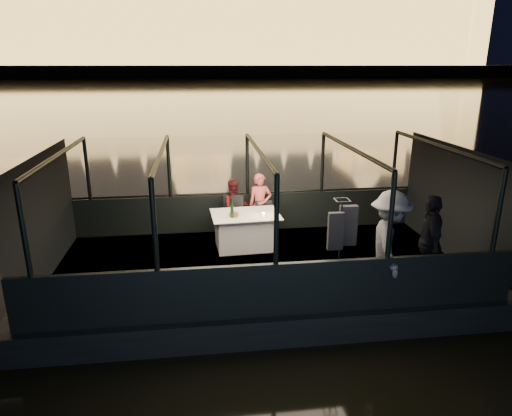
{
  "coord_description": "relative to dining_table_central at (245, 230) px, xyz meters",
  "views": [
    {
      "loc": [
        -1.13,
        -8.36,
        4.34
      ],
      "look_at": [
        0.0,
        0.4,
        1.55
      ],
      "focal_mm": 32.0,
      "sensor_mm": 36.0,
      "label": 1
    }
  ],
  "objects": [
    {
      "name": "cabin_glass_starboard",
      "position": [
        0.17,
        -2.9,
        1.21
      ],
      "size": [
        8.0,
        0.02,
        1.4
      ],
      "primitive_type": null,
      "color": "#99B2B2",
      "rests_on": "gunwale_starboard"
    },
    {
      "name": "end_wall_fore",
      "position": [
        -3.83,
        -0.9,
        0.76
      ],
      "size": [
        0.02,
        4.0,
        2.3
      ],
      "primitive_type": null,
      "color": "black",
      "rests_on": "boat_deck"
    },
    {
      "name": "canopy_ribs",
      "position": [
        0.17,
        -0.9,
        0.76
      ],
      "size": [
        8.0,
        4.0,
        2.3
      ],
      "primitive_type": null,
      "color": "black",
      "rests_on": "boat_deck"
    },
    {
      "name": "boat_deck",
      "position": [
        0.17,
        -0.9,
        -0.41
      ],
      "size": [
        8.0,
        4.0,
        0.04
      ],
      "primitive_type": "cube",
      "color": "black",
      "rests_on": "boat_hull"
    },
    {
      "name": "end_wall_aft",
      "position": [
        4.17,
        -0.9,
        0.76
      ],
      "size": [
        0.02,
        4.0,
        2.3
      ],
      "primitive_type": null,
      "color": "black",
      "rests_on": "boat_deck"
    },
    {
      "name": "wine_bottle",
      "position": [
        -0.3,
        -0.2,
        0.53
      ],
      "size": [
        0.08,
        0.08,
        0.33
      ],
      "primitive_type": "cylinder",
      "rotation": [
        0.0,
        0.0,
        -0.22
      ],
      "color": "#133312",
      "rests_on": "dining_table_central"
    },
    {
      "name": "person_man_maroon",
      "position": [
        -0.16,
        0.73,
        0.36
      ],
      "size": [
        0.78,
        0.7,
        1.34
      ],
      "primitive_type": "imported",
      "rotation": [
        0.0,
        0.0,
        0.38
      ],
      "color": "#3A1013",
      "rests_on": "boat_deck"
    },
    {
      "name": "person_woman_coral",
      "position": [
        0.42,
        0.72,
        0.36
      ],
      "size": [
        0.53,
        0.35,
        1.46
      ],
      "primitive_type": "imported",
      "rotation": [
        0.0,
        0.0,
        0.01
      ],
      "color": "#E85954",
      "rests_on": "boat_deck"
    },
    {
      "name": "dining_table_central",
      "position": [
        0.0,
        0.0,
        0.0
      ],
      "size": [
        1.51,
        1.13,
        0.77
      ],
      "primitive_type": "cube",
      "rotation": [
        0.0,
        0.0,
        0.05
      ],
      "color": "white",
      "rests_on": "boat_deck"
    },
    {
      "name": "wine_glass_red",
      "position": [
        0.32,
        0.13,
        0.48
      ],
      "size": [
        0.09,
        0.09,
        0.21
      ],
      "primitive_type": null,
      "rotation": [
        0.0,
        0.0,
        -0.26
      ],
      "color": "silver",
      "rests_on": "dining_table_central"
    },
    {
      "name": "wine_glass_white",
      "position": [
        -0.23,
        -0.31,
        0.48
      ],
      "size": [
        0.07,
        0.07,
        0.19
      ],
      "primitive_type": null,
      "rotation": [
        0.0,
        0.0,
        0.06
      ],
      "color": "white",
      "rests_on": "dining_table_central"
    },
    {
      "name": "passenger_dark",
      "position": [
        2.97,
        -2.32,
        0.47
      ],
      "size": [
        0.68,
        1.1,
        1.75
      ],
      "primitive_type": "imported",
      "rotation": [
        0.0,
        0.0,
        4.45
      ],
      "color": "black",
      "rests_on": "boat_deck"
    },
    {
      "name": "coat_stand",
      "position": [
        1.41,
        -2.18,
        0.51
      ],
      "size": [
        0.49,
        0.4,
        1.71
      ],
      "primitive_type": null,
      "rotation": [
        0.0,
        0.0,
        -0.04
      ],
      "color": "black",
      "rests_on": "boat_deck"
    },
    {
      "name": "cabin_glass_port",
      "position": [
        0.17,
        1.1,
        1.21
      ],
      "size": [
        8.0,
        0.02,
        1.4
      ],
      "primitive_type": null,
      "color": "#99B2B2",
      "rests_on": "gunwale_port"
    },
    {
      "name": "amber_candle",
      "position": [
        0.37,
        -0.19,
        0.42
      ],
      "size": [
        0.07,
        0.07,
        0.07
      ],
      "primitive_type": "cylinder",
      "rotation": [
        0.0,
        0.0,
        -0.43
      ],
      "color": "#FBAC3E",
      "rests_on": "dining_table_central"
    },
    {
      "name": "plate_near",
      "position": [
        0.6,
        -0.32,
        0.39
      ],
      "size": [
        0.24,
        0.24,
        0.01
      ],
      "primitive_type": "cylinder",
      "rotation": [
        0.0,
        0.0,
        0.01
      ],
      "color": "white",
      "rests_on": "dining_table_central"
    },
    {
      "name": "cabin_roof_glass",
      "position": [
        0.17,
        -0.9,
        1.91
      ],
      "size": [
        8.0,
        4.0,
        0.02
      ],
      "primitive_type": null,
      "color": "#99B2B2",
      "rests_on": "boat_deck"
    },
    {
      "name": "plate_far",
      "position": [
        -0.13,
        0.05,
        0.39
      ],
      "size": [
        0.3,
        0.3,
        0.02
      ],
      "primitive_type": "cylinder",
      "rotation": [
        0.0,
        0.0,
        -0.25
      ],
      "color": "silver",
      "rests_on": "dining_table_central"
    },
    {
      "name": "river_water",
      "position": [
        0.17,
        79.1,
        -0.89
      ],
      "size": [
        500.0,
        500.0,
        0.0
      ],
      "primitive_type": "plane",
      "color": "black",
      "rests_on": "ground"
    },
    {
      "name": "gunwale_starboard",
      "position": [
        0.17,
        -2.9,
        0.06
      ],
      "size": [
        8.0,
        0.08,
        0.9
      ],
      "primitive_type": "cube",
      "color": "black",
      "rests_on": "boat_deck"
    },
    {
      "name": "embankment",
      "position": [
        0.17,
        209.1,
        0.11
      ],
      "size": [
        400.0,
        140.0,
        6.0
      ],
      "primitive_type": "cube",
      "color": "#423D33",
      "rests_on": "ground"
    },
    {
      "name": "chair_port_left",
      "position": [
        -0.2,
        0.45,
        0.06
      ],
      "size": [
        0.61,
        0.61,
        1.0
      ],
      "primitive_type": "cube",
      "rotation": [
        0.0,
        0.0,
        -0.41
      ],
      "color": "black",
      "rests_on": "boat_deck"
    },
    {
      "name": "bread_basket",
      "position": [
        -0.26,
        -0.12,
        0.42
      ],
      "size": [
        0.2,
        0.2,
        0.08
      ],
      "primitive_type": "cylinder",
      "rotation": [
        0.0,
        0.0,
        0.03
      ],
      "color": "brown",
      "rests_on": "dining_table_central"
    },
    {
      "name": "chair_port_right",
      "position": [
        0.49,
        0.45,
        0.06
      ],
      "size": [
        0.4,
        0.4,
        0.84
      ],
      "primitive_type": "cube",
      "rotation": [
        0.0,
        0.0,
        -0.01
      ],
      "color": "black",
      "rests_on": "boat_deck"
    },
    {
      "name": "passenger_stripe",
      "position": [
        2.19,
        -2.44,
        0.47
      ],
      "size": [
        0.98,
        1.35,
        1.87
      ],
      "primitive_type": "imported",
      "rotation": [
        0.0,
        0.0,
        1.3
      ],
      "color": "silver",
      "rests_on": "boat_deck"
    },
    {
      "name": "boat_hull",
      "position": [
        0.17,
        -0.9,
        -0.89
      ],
      "size": [
        8.6,
        4.4,
        1.0
      ],
      "primitive_type": "cube",
      "color": "black",
      "rests_on": "river_water"
    },
    {
      "name": "gunwale_port",
      "position": [
        0.17,
        1.1,
        0.06
      ],
      "size": [
        8.0,
        0.08,
        0.9
      ],
      "primitive_type": "cube",
      "color": "black",
      "rests_on": "boat_deck"
    }
  ]
}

